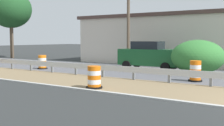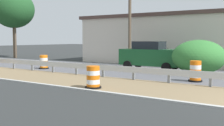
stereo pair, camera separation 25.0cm
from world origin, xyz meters
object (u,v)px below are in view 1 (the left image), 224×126
at_px(traffic_barrel_close, 94,78).
at_px(utility_pole_near, 128,20).
at_px(traffic_barrel_nearest, 195,72).
at_px(utility_pole_mid, 12,19).
at_px(car_trailing_near_lane, 150,55).
at_px(traffic_barrel_mid, 42,63).

bearing_deg(traffic_barrel_close, utility_pole_near, 20.79).
xyz_separation_m(traffic_barrel_nearest, utility_pole_near, (5.20, 6.92, 3.19)).
distance_m(traffic_barrel_nearest, utility_pole_mid, 23.83).
xyz_separation_m(traffic_barrel_nearest, traffic_barrel_close, (-4.47, 3.25, -0.04)).
height_order(car_trailing_near_lane, utility_pole_near, utility_pole_near).
height_order(traffic_barrel_mid, utility_pole_near, utility_pole_near).
relative_size(utility_pole_near, utility_pole_mid, 0.83).
height_order(traffic_barrel_mid, utility_pole_mid, utility_pole_mid).
bearing_deg(traffic_barrel_nearest, utility_pole_mid, 74.47).
bearing_deg(car_trailing_near_lane, utility_pole_near, 150.99).
relative_size(traffic_barrel_nearest, utility_pole_near, 0.15).
distance_m(car_trailing_near_lane, utility_pole_mid, 18.69).
bearing_deg(traffic_barrel_close, utility_pole_mid, 60.98).
height_order(traffic_barrel_close, traffic_barrel_mid, traffic_barrel_mid).
xyz_separation_m(traffic_barrel_mid, car_trailing_near_lane, (3.91, -6.84, 0.56)).
relative_size(traffic_barrel_nearest, utility_pole_mid, 0.13).
bearing_deg(traffic_barrel_mid, traffic_barrel_nearest, -90.09).
relative_size(car_trailing_near_lane, utility_pole_mid, 0.53).
distance_m(traffic_barrel_mid, utility_pole_mid, 13.58).
xyz_separation_m(traffic_barrel_nearest, traffic_barrel_mid, (0.02, 11.27, -0.03)).
distance_m(traffic_barrel_nearest, utility_pole_near, 9.23).
bearing_deg(traffic_barrel_close, car_trailing_near_lane, 7.96).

